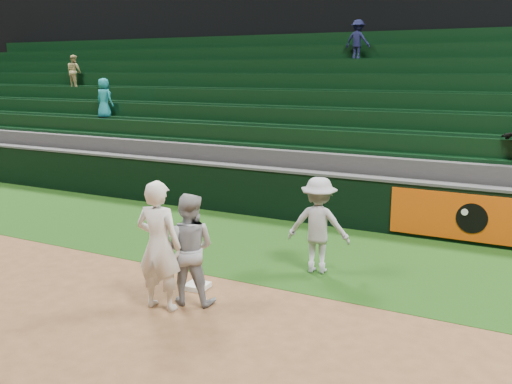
% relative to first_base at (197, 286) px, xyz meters
% --- Properties ---
extents(ground, '(70.00, 70.00, 0.00)m').
position_rel_first_base_xyz_m(ground, '(0.35, -0.29, -0.04)').
color(ground, brown).
rests_on(ground, ground).
extents(foul_grass, '(36.00, 4.20, 0.01)m').
position_rel_first_base_xyz_m(foul_grass, '(0.35, 2.71, -0.04)').
color(foul_grass, '#14370D').
rests_on(foul_grass, ground).
extents(upper_deck, '(40.00, 12.00, 12.00)m').
position_rel_first_base_xyz_m(upper_deck, '(0.35, 17.16, 5.96)').
color(upper_deck, black).
rests_on(upper_deck, ground).
extents(first_base, '(0.38, 0.38, 0.08)m').
position_rel_first_base_xyz_m(first_base, '(0.00, 0.00, 0.00)').
color(first_base, white).
rests_on(first_base, ground).
extents(first_baseman, '(0.78, 0.55, 2.02)m').
position_rel_first_base_xyz_m(first_baseman, '(-0.04, -0.94, 0.97)').
color(first_baseman, white).
rests_on(first_baseman, ground).
extents(baserunner, '(1.01, 0.88, 1.77)m').
position_rel_first_base_xyz_m(baserunner, '(0.22, -0.54, 0.85)').
color(baserunner, '#989BA2').
rests_on(baserunner, ground).
extents(base_coach, '(1.23, 0.84, 1.76)m').
position_rel_first_base_xyz_m(base_coach, '(1.50, 1.71, 0.84)').
color(base_coach, '#A6A9B4').
rests_on(base_coach, foul_grass).
extents(field_wall, '(36.00, 0.45, 1.25)m').
position_rel_first_base_xyz_m(field_wall, '(0.37, 4.90, 0.59)').
color(field_wall, black).
rests_on(field_wall, ground).
extents(stadium_seating, '(36.00, 5.95, 5.14)m').
position_rel_first_base_xyz_m(stadium_seating, '(0.34, 8.68, 1.66)').
color(stadium_seating, '#333335').
rests_on(stadium_seating, ground).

